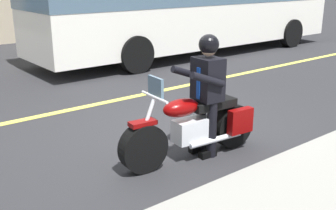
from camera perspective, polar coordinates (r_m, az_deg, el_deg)
ground_plane at (r=7.04m, az=0.58°, el=-3.22°), size 80.00×80.00×0.00m
lane_center_stripe at (r=8.60m, az=-7.86°, el=0.53°), size 60.00×0.16×0.01m
motorcycle_main at (r=5.81m, az=3.78°, el=-3.06°), size 2.22×0.72×1.26m
rider_main at (r=5.75m, az=5.39°, el=2.78°), size 0.66×0.59×1.74m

